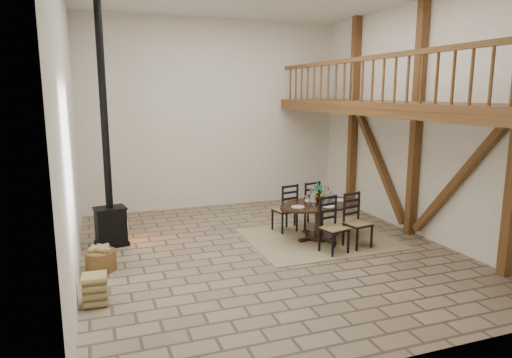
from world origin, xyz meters
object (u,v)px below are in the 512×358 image
object	(u,v)px
wood_stove	(109,191)
log_stack	(95,290)
log_basket	(101,260)
dining_table	(319,219)

from	to	relation	value
wood_stove	log_stack	bearing A→B (deg)	-107.00
log_basket	log_stack	bearing A→B (deg)	-94.72
dining_table	wood_stove	distance (m)	4.39
wood_stove	log_stack	xyz separation A→B (m)	(-0.35, -2.73, -0.90)
dining_table	log_stack	world-z (taller)	dining_table
wood_stove	log_basket	world-z (taller)	wood_stove
wood_stove	log_stack	distance (m)	2.89
log_basket	log_stack	xyz separation A→B (m)	(-0.12, -1.40, 0.05)
dining_table	log_basket	distance (m)	4.45
log_basket	log_stack	distance (m)	1.41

